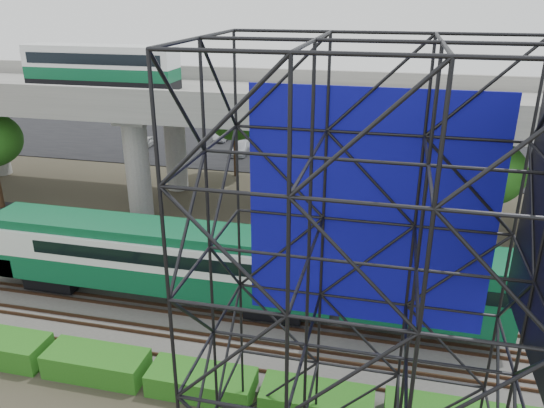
# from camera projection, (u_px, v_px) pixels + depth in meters

# --- Properties ---
(ground) EXTENTS (140.00, 140.00, 0.00)m
(ground) POSITION_uv_depth(u_px,v_px,m) (213.00, 331.00, 27.05)
(ground) COLOR #474233
(ground) RESTS_ON ground
(ballast_bed) EXTENTS (90.00, 12.00, 0.20)m
(ballast_bed) POSITION_uv_depth(u_px,v_px,m) (225.00, 308.00, 28.82)
(ballast_bed) COLOR slate
(ballast_bed) RESTS_ON ground
(service_road) EXTENTS (90.00, 5.00, 0.08)m
(service_road) POSITION_uv_depth(u_px,v_px,m) (263.00, 243.00, 36.53)
(service_road) COLOR black
(service_road) RESTS_ON ground
(parking_lot) EXTENTS (90.00, 18.00, 0.08)m
(parking_lot) POSITION_uv_depth(u_px,v_px,m) (316.00, 151.00, 57.77)
(parking_lot) COLOR black
(parking_lot) RESTS_ON ground
(harbor_water) EXTENTS (140.00, 40.00, 0.03)m
(harbor_water) POSITION_uv_depth(u_px,v_px,m) (339.00, 110.00, 77.66)
(harbor_water) COLOR slate
(harbor_water) RESTS_ON ground
(rail_tracks) EXTENTS (90.00, 9.52, 0.16)m
(rail_tracks) POSITION_uv_depth(u_px,v_px,m) (225.00, 306.00, 28.75)
(rail_tracks) COLOR #472D1E
(rail_tracks) RESTS_ON ballast_bed
(commuter_train) EXTENTS (29.30, 3.06, 4.30)m
(commuter_train) POSITION_uv_depth(u_px,v_px,m) (196.00, 260.00, 28.12)
(commuter_train) COLOR black
(commuter_train) RESTS_ON rail_tracks
(overpass) EXTENTS (80.00, 12.00, 12.40)m
(overpass) POSITION_uv_depth(u_px,v_px,m) (267.00, 108.00, 38.68)
(overpass) COLOR #9E9B93
(overpass) RESTS_ON ground
(scaffold_tower) EXTENTS (9.36, 6.36, 15.00)m
(scaffold_tower) POSITION_uv_depth(u_px,v_px,m) (359.00, 310.00, 15.45)
(scaffold_tower) COLOR black
(scaffold_tower) RESTS_ON ground
(hedge_strip) EXTENTS (34.60, 1.80, 1.20)m
(hedge_strip) POSITION_uv_depth(u_px,v_px,m) (202.00, 381.00, 22.74)
(hedge_strip) COLOR #1B5914
(hedge_strip) RESTS_ON ground
(trees) EXTENTS (40.94, 16.94, 7.69)m
(trees) POSITION_uv_depth(u_px,v_px,m) (222.00, 140.00, 40.59)
(trees) COLOR #382314
(trees) RESTS_ON ground
(suv) EXTENTS (4.69, 2.43, 1.26)m
(suv) POSITION_uv_depth(u_px,v_px,m) (111.00, 224.00, 37.87)
(suv) COLOR black
(suv) RESTS_ON service_road
(parked_cars) EXTENTS (38.60, 9.57, 1.27)m
(parked_cars) POSITION_uv_depth(u_px,v_px,m) (315.00, 146.00, 57.29)
(parked_cars) COLOR #BCBCBC
(parked_cars) RESTS_ON parking_lot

